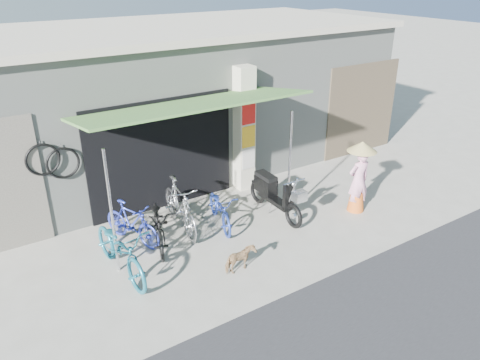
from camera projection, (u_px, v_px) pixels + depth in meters
ground at (275, 240)px, 9.43m from camera, size 80.00×80.00×0.00m
bicycle_shop at (162, 97)px, 12.53m from camera, size 12.30×5.30×3.66m
shop_pillar at (244, 129)px, 11.08m from camera, size 0.42×0.44×3.00m
awning at (193, 107)px, 9.16m from camera, size 4.60×1.88×2.72m
neighbour_right at (362, 109)px, 13.34m from camera, size 2.60×0.06×2.60m
bike_teal at (120, 249)px, 8.20m from camera, size 0.81×1.98×1.02m
bike_blue at (132, 223)px, 9.18m from camera, size 0.92×1.51×0.88m
bike_black at (159, 224)px, 9.11m from camera, size 1.16×1.85×0.92m
bike_silver at (180, 206)px, 9.60m from camera, size 0.72×1.87×1.09m
bike_navy at (220, 209)px, 9.81m from camera, size 0.90×1.59×0.79m
street_dog at (240, 260)px, 8.37m from camera, size 0.60×0.31×0.49m
moped at (274, 194)px, 10.24m from camera, size 0.54×1.89×1.07m
nun at (359, 177)px, 10.24m from camera, size 0.64×0.64×1.64m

